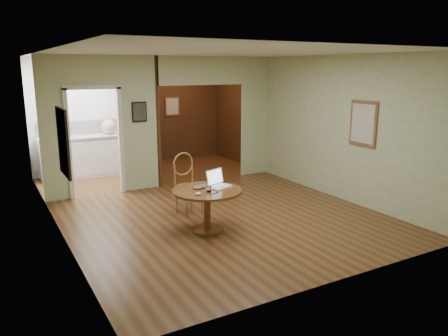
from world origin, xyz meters
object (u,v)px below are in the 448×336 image
closed_laptop (206,187)px  dining_table (207,201)px  open_laptop (217,182)px  chair (187,180)px

closed_laptop → dining_table: bearing=-127.8°
closed_laptop → open_laptop: bearing=-26.1°
chair → closed_laptop: 0.86m
chair → open_laptop: 0.89m
chair → closed_laptop: chair is taller
dining_table → closed_laptop: (0.04, 0.11, 0.19)m
chair → open_laptop: chair is taller
dining_table → chair: size_ratio=1.01×
dining_table → closed_laptop: closed_laptop is taller
dining_table → open_laptop: open_laptop is taller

